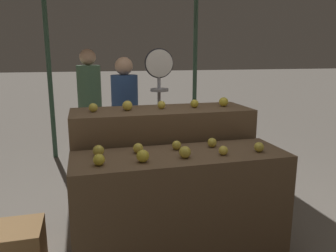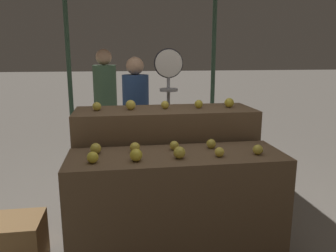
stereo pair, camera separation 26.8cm
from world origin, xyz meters
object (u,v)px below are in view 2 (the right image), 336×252
(produce_scale, at_px, (169,88))
(person_customer_left, at_px, (105,99))
(person_vendor_at_scale, at_px, (136,113))
(wooden_crate_side, at_px, (18,242))

(produce_scale, distance_m, person_customer_left, 1.34)
(produce_scale, distance_m, person_vendor_at_scale, 0.54)
(produce_scale, xyz_separation_m, person_vendor_at_scale, (-0.35, 0.27, -0.31))
(person_vendor_at_scale, bearing_deg, wooden_crate_side, 83.14)
(person_customer_left, bearing_deg, person_vendor_at_scale, 106.57)
(produce_scale, xyz_separation_m, wooden_crate_side, (-1.35, -1.18, -1.04))
(person_customer_left, bearing_deg, wooden_crate_side, 66.43)
(person_vendor_at_scale, height_order, person_customer_left, person_customer_left)
(person_customer_left, bearing_deg, produce_scale, 115.53)
(person_vendor_at_scale, height_order, wooden_crate_side, person_vendor_at_scale)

